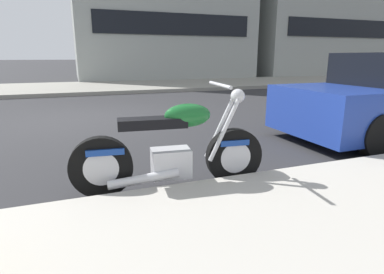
% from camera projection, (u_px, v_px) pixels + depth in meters
% --- Properties ---
extents(ground_plane, '(260.00, 260.00, 0.00)m').
position_uv_depth(ground_plane, '(90.00, 119.00, 7.07)').
color(ground_plane, '#28282B').
extents(sidewalk_far_curb, '(120.00, 5.00, 0.14)m').
position_uv_depth(sidewalk_far_curb, '(309.00, 80.00, 17.40)').
color(sidewalk_far_curb, gray).
rests_on(sidewalk_far_curb, ground).
extents(parking_stall_stripe, '(0.12, 2.20, 0.01)m').
position_uv_depth(parking_stall_stripe, '(108.00, 179.00, 3.59)').
color(parking_stall_stripe, silver).
rests_on(parking_stall_stripe, ground).
extents(parked_motorcycle, '(2.02, 0.62, 1.11)m').
position_uv_depth(parked_motorcycle, '(173.00, 151.00, 3.24)').
color(parked_motorcycle, black).
rests_on(parked_motorcycle, ground).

